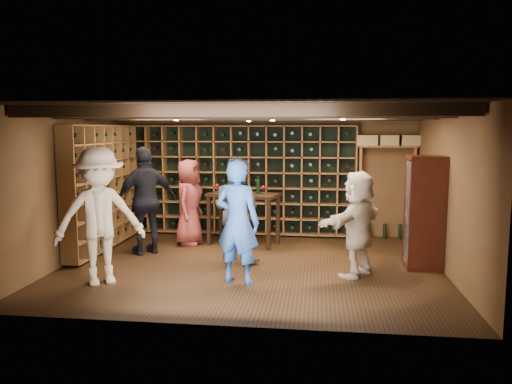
# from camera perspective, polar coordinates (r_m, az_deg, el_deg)

# --- Properties ---
(ground) EXTENTS (6.00, 6.00, 0.00)m
(ground) POSITION_cam_1_polar(r_m,az_deg,el_deg) (8.14, -0.57, -8.40)
(ground) COLOR black
(ground) RESTS_ON ground
(room_shell) EXTENTS (6.00, 6.00, 6.00)m
(room_shell) POSITION_cam_1_polar(r_m,az_deg,el_deg) (7.89, -0.54, 8.87)
(room_shell) COLOR #54381C
(room_shell) RESTS_ON ground
(wine_rack_back) EXTENTS (4.65, 0.30, 2.20)m
(wine_rack_back) POSITION_cam_1_polar(r_m,az_deg,el_deg) (10.27, -1.74, 1.40)
(wine_rack_back) COLOR brown
(wine_rack_back) RESTS_ON ground
(wine_rack_left) EXTENTS (0.30, 2.65, 2.20)m
(wine_rack_left) POSITION_cam_1_polar(r_m,az_deg,el_deg) (9.49, -17.08, 0.60)
(wine_rack_left) COLOR brown
(wine_rack_left) RESTS_ON ground
(crate_shelf) EXTENTS (1.20, 0.32, 2.07)m
(crate_shelf) POSITION_cam_1_polar(r_m,az_deg,el_deg) (10.20, 14.78, 3.48)
(crate_shelf) COLOR brown
(crate_shelf) RESTS_ON ground
(display_cabinet) EXTENTS (0.55, 0.50, 1.75)m
(display_cabinet) POSITION_cam_1_polar(r_m,az_deg,el_deg) (8.25, 18.67, -2.49)
(display_cabinet) COLOR black
(display_cabinet) RESTS_ON ground
(man_blue_shirt) EXTENTS (0.74, 0.58, 1.77)m
(man_blue_shirt) POSITION_cam_1_polar(r_m,az_deg,el_deg) (7.07, -2.12, -3.44)
(man_blue_shirt) COLOR navy
(man_blue_shirt) RESTS_ON ground
(man_grey_suit) EXTENTS (1.04, 0.95, 1.73)m
(man_grey_suit) POSITION_cam_1_polar(r_m,az_deg,el_deg) (8.21, -2.27, -2.07)
(man_grey_suit) COLOR black
(man_grey_suit) RESTS_ON ground
(guest_red_floral) EXTENTS (0.59, 0.84, 1.63)m
(guest_red_floral) POSITION_cam_1_polar(r_m,az_deg,el_deg) (9.54, -7.67, -1.16)
(guest_red_floral) COLOR maroon
(guest_red_floral) RESTS_ON ground
(guest_woman_black) EXTENTS (1.13, 1.09, 1.89)m
(guest_woman_black) POSITION_cam_1_polar(r_m,az_deg,el_deg) (8.93, -12.44, -0.97)
(guest_woman_black) COLOR black
(guest_woman_black) RESTS_ON ground
(guest_khaki) EXTENTS (1.44, 1.29, 1.94)m
(guest_khaki) POSITION_cam_1_polar(r_m,az_deg,el_deg) (7.36, -17.46, -2.68)
(guest_khaki) COLOR gray
(guest_khaki) RESTS_ON ground
(guest_beige) EXTENTS (1.23, 1.47, 1.58)m
(guest_beige) POSITION_cam_1_polar(r_m,az_deg,el_deg) (7.59, 11.55, -3.56)
(guest_beige) COLOR tan
(guest_beige) RESTS_ON ground
(tasting_table) EXTENTS (1.42, 0.94, 1.26)m
(tasting_table) POSITION_cam_1_polar(r_m,az_deg,el_deg) (9.43, -1.45, -0.92)
(tasting_table) COLOR black
(tasting_table) RESTS_ON ground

